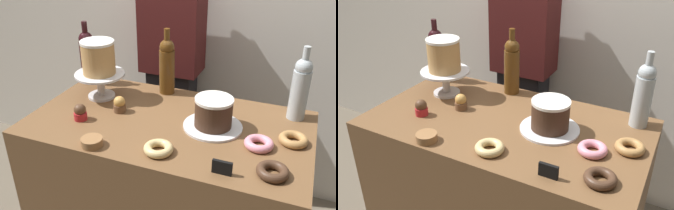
# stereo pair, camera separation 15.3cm
# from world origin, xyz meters

# --- Properties ---
(display_counter) EXTENTS (1.20, 0.67, 0.91)m
(display_counter) POSITION_xyz_m (0.00, 0.00, 0.46)
(display_counter) COLOR brown
(display_counter) RESTS_ON ground_plane
(cake_stand_pedestal) EXTENTS (0.24, 0.24, 0.12)m
(cake_stand_pedestal) POSITION_xyz_m (-0.39, 0.11, 1.00)
(cake_stand_pedestal) COLOR silver
(cake_stand_pedestal) RESTS_ON display_counter
(white_layer_cake) EXTENTS (0.16, 0.16, 0.16)m
(white_layer_cake) POSITION_xyz_m (-0.39, 0.11, 1.11)
(white_layer_cake) COLOR tan
(white_layer_cake) RESTS_ON cake_stand_pedestal
(silver_serving_platter) EXTENTS (0.25, 0.25, 0.01)m
(silver_serving_platter) POSITION_xyz_m (0.19, 0.02, 0.92)
(silver_serving_platter) COLOR white
(silver_serving_platter) RESTS_ON display_counter
(chocolate_round_cake) EXTENTS (0.16, 0.16, 0.12)m
(chocolate_round_cake) POSITION_xyz_m (0.19, 0.02, 0.98)
(chocolate_round_cake) COLOR #3D2619
(chocolate_round_cake) RESTS_ON silver_serving_platter
(wine_bottle_dark_red) EXTENTS (0.08, 0.08, 0.33)m
(wine_bottle_dark_red) POSITION_xyz_m (-0.55, 0.24, 1.05)
(wine_bottle_dark_red) COLOR black
(wine_bottle_dark_red) RESTS_ON display_counter
(wine_bottle_amber) EXTENTS (0.08, 0.08, 0.33)m
(wine_bottle_amber) POSITION_xyz_m (-0.12, 0.27, 1.05)
(wine_bottle_amber) COLOR #5B3814
(wine_bottle_amber) RESTS_ON display_counter
(wine_bottle_clear) EXTENTS (0.08, 0.08, 0.33)m
(wine_bottle_clear) POSITION_xyz_m (0.51, 0.24, 1.05)
(wine_bottle_clear) COLOR #B2BCC1
(wine_bottle_clear) RESTS_ON display_counter
(cupcake_chocolate) EXTENTS (0.06, 0.06, 0.07)m
(cupcake_chocolate) POSITION_xyz_m (-0.36, -0.12, 0.95)
(cupcake_chocolate) COLOR red
(cupcake_chocolate) RESTS_ON display_counter
(cupcake_caramel) EXTENTS (0.06, 0.06, 0.07)m
(cupcake_caramel) POSITION_xyz_m (-0.24, 0.01, 0.95)
(cupcake_caramel) COLOR brown
(cupcake_caramel) RESTS_ON display_counter
(donut_pink) EXTENTS (0.11, 0.11, 0.03)m
(donut_pink) POSITION_xyz_m (0.40, -0.05, 0.93)
(donut_pink) COLOR pink
(donut_pink) RESTS_ON display_counter
(donut_glazed) EXTENTS (0.11, 0.11, 0.03)m
(donut_glazed) POSITION_xyz_m (0.05, -0.23, 0.93)
(donut_glazed) COLOR #E0C17F
(donut_glazed) RESTS_ON display_counter
(donut_chocolate) EXTENTS (0.11, 0.11, 0.03)m
(donut_chocolate) POSITION_xyz_m (0.47, -0.21, 0.93)
(donut_chocolate) COLOR #472D1E
(donut_chocolate) RESTS_ON display_counter
(donut_maple) EXTENTS (0.11, 0.11, 0.03)m
(donut_maple) POSITION_xyz_m (0.51, 0.02, 0.93)
(donut_maple) COLOR #B27F47
(donut_maple) RESTS_ON display_counter
(cookie_stack) EXTENTS (0.08, 0.08, 0.03)m
(cookie_stack) POSITION_xyz_m (-0.20, -0.28, 0.93)
(cookie_stack) COLOR olive
(cookie_stack) RESTS_ON display_counter
(price_sign_chalkboard) EXTENTS (0.07, 0.01, 0.05)m
(price_sign_chalkboard) POSITION_xyz_m (0.30, -0.27, 0.94)
(price_sign_chalkboard) COLOR black
(price_sign_chalkboard) RESTS_ON display_counter
(barista_figure) EXTENTS (0.36, 0.22, 1.60)m
(barista_figure) POSITION_xyz_m (-0.26, 0.71, 0.84)
(barista_figure) COLOR black
(barista_figure) RESTS_ON ground_plane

